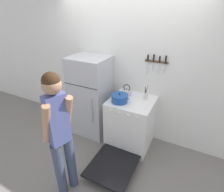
# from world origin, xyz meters

# --- Properties ---
(ground_plane) EXTENTS (14.00, 14.00, 0.00)m
(ground_plane) POSITION_xyz_m (0.00, 0.00, 0.00)
(ground_plane) COLOR slate
(wall_back) EXTENTS (10.00, 0.06, 2.55)m
(wall_back) POSITION_xyz_m (0.00, 0.03, 1.27)
(wall_back) COLOR silver
(wall_back) RESTS_ON ground_plane
(refrigerator) EXTENTS (0.69, 0.64, 1.55)m
(refrigerator) POSITION_xyz_m (-0.55, -0.31, 0.78)
(refrigerator) COLOR #B7BABF
(refrigerator) RESTS_ON ground_plane
(stove_range) EXTENTS (0.74, 1.45, 0.93)m
(stove_range) POSITION_xyz_m (0.30, -0.39, 0.46)
(stove_range) COLOR white
(stove_range) RESTS_ON ground_plane
(dutch_oven_pot) EXTENTS (0.32, 0.28, 0.16)m
(dutch_oven_pot) POSITION_xyz_m (0.13, -0.49, 0.99)
(dutch_oven_pot) COLOR #1E4C9E
(dutch_oven_pot) RESTS_ON stove_range
(tea_kettle) EXTENTS (0.20, 0.16, 0.21)m
(tea_kettle) POSITION_xyz_m (0.15, -0.21, 0.99)
(tea_kettle) COLOR silver
(tea_kettle) RESTS_ON stove_range
(utensil_jar) EXTENTS (0.07, 0.07, 0.27)m
(utensil_jar) POSITION_xyz_m (0.48, -0.20, 0.99)
(utensil_jar) COLOR silver
(utensil_jar) RESTS_ON stove_range
(person) EXTENTS (0.36, 0.41, 1.75)m
(person) POSITION_xyz_m (-0.13, -1.61, 1.00)
(person) COLOR #38425B
(person) RESTS_ON ground_plane
(wall_knife_strip) EXTENTS (0.38, 0.03, 0.35)m
(wall_knife_strip) POSITION_xyz_m (0.56, -0.02, 1.54)
(wall_knife_strip) COLOR brown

